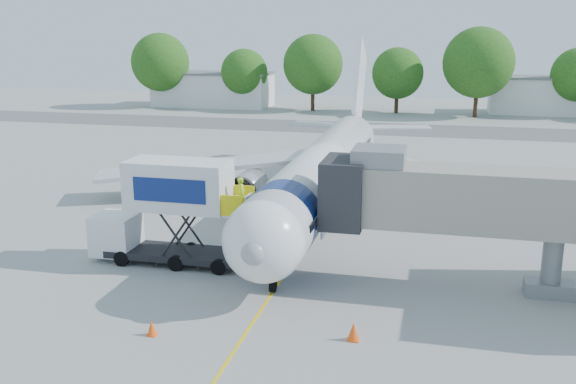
% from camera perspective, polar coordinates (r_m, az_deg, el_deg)
% --- Properties ---
extents(ground, '(160.00, 160.00, 0.00)m').
position_cam_1_polar(ground, '(39.11, 2.20, -3.50)').
color(ground, '#9B9B99').
rests_on(ground, ground).
extents(guidance_line, '(0.15, 70.00, 0.01)m').
position_cam_1_polar(guidance_line, '(39.11, 2.20, -3.49)').
color(guidance_line, yellow).
rests_on(guidance_line, ground).
extents(taxiway_strip, '(120.00, 10.00, 0.01)m').
position_cam_1_polar(taxiway_strip, '(79.76, 8.14, 5.59)').
color(taxiway_strip, '#59595B').
rests_on(taxiway_strip, ground).
extents(aircraft, '(34.17, 37.73, 11.35)m').
position_cam_1_polar(aircraft, '(42.25, 3.33, 1.99)').
color(aircraft, silver).
rests_on(aircraft, ground).
extents(jet_bridge, '(13.90, 3.20, 6.60)m').
position_cam_1_polar(jet_bridge, '(30.51, 14.52, -0.62)').
color(jet_bridge, gray).
rests_on(jet_bridge, ground).
extents(catering_hiloader, '(8.50, 2.44, 5.50)m').
position_cam_1_polar(catering_hiloader, '(33.72, -10.64, -1.77)').
color(catering_hiloader, black).
rests_on(catering_hiloader, ground).
extents(ground_tug, '(4.25, 3.14, 1.52)m').
position_cam_1_polar(ground_tug, '(22.57, 1.61, -15.37)').
color(ground_tug, silver).
rests_on(ground_tug, ground).
extents(safety_cone_a, '(0.48, 0.48, 0.76)m').
position_cam_1_polar(safety_cone_a, '(26.02, 5.84, -12.26)').
color(safety_cone_a, '#FF4C0D').
rests_on(safety_cone_a, ground).
extents(safety_cone_b, '(0.41, 0.41, 0.65)m').
position_cam_1_polar(safety_cone_b, '(26.86, -12.02, -11.75)').
color(safety_cone_b, '#FF4C0D').
rests_on(safety_cone_b, ground).
extents(outbuilding_left, '(18.40, 8.40, 5.30)m').
position_cam_1_polar(outbuilding_left, '(103.15, -6.67, 9.09)').
color(outbuilding_left, silver).
rests_on(outbuilding_left, ground).
extents(outbuilding_right, '(16.40, 7.40, 5.30)m').
position_cam_1_polar(outbuilding_right, '(100.07, 22.09, 7.99)').
color(outbuilding_right, silver).
rests_on(outbuilding_right, ground).
extents(tree_a, '(8.87, 8.87, 11.31)m').
position_cam_1_polar(tree_a, '(102.37, -11.28, 11.24)').
color(tree_a, '#382314').
rests_on(tree_a, ground).
extents(tree_b, '(7.07, 7.07, 9.01)m').
position_cam_1_polar(tree_b, '(98.81, -3.91, 10.56)').
color(tree_b, '#382314').
rests_on(tree_b, ground).
extents(tree_c, '(8.78, 8.78, 11.20)m').
position_cam_1_polar(tree_c, '(96.03, 2.24, 11.27)').
color(tree_c, '#382314').
rests_on(tree_c, ground).
extents(tree_d, '(7.35, 7.35, 9.37)m').
position_cam_1_polar(tree_d, '(94.76, 9.72, 10.36)').
color(tree_d, '#382314').
rests_on(tree_d, ground).
extents(tree_e, '(9.59, 9.59, 12.23)m').
position_cam_1_polar(tree_e, '(92.38, 16.58, 10.96)').
color(tree_e, '#382314').
rests_on(tree_e, ground).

